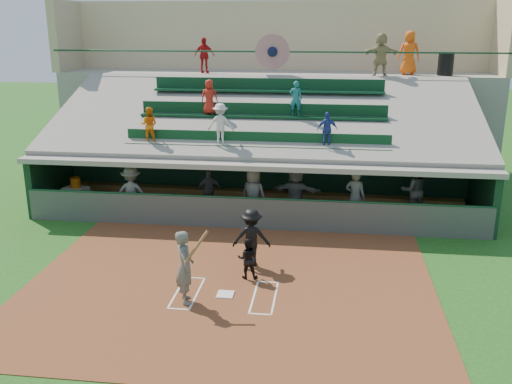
# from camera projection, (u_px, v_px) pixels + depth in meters

# --- Properties ---
(ground) EXTENTS (100.00, 100.00, 0.00)m
(ground) POSITION_uv_depth(u_px,v_px,m) (225.00, 296.00, 14.90)
(ground) COLOR #1B5016
(ground) RESTS_ON ground
(dirt_slab) EXTENTS (11.00, 9.00, 0.02)m
(dirt_slab) POSITION_uv_depth(u_px,v_px,m) (229.00, 287.00, 15.37)
(dirt_slab) COLOR brown
(dirt_slab) RESTS_ON ground
(home_plate) EXTENTS (0.43, 0.43, 0.03)m
(home_plate) POSITION_uv_depth(u_px,v_px,m) (225.00, 294.00, 14.89)
(home_plate) COLOR white
(home_plate) RESTS_ON dirt_slab
(batters_box_chalk) EXTENTS (2.65, 1.85, 0.01)m
(batters_box_chalk) POSITION_uv_depth(u_px,v_px,m) (225.00, 295.00, 14.89)
(batters_box_chalk) COLOR white
(batters_box_chalk) RESTS_ON dirt_slab
(dugout_floor) EXTENTS (16.00, 3.50, 0.04)m
(dugout_floor) POSITION_uv_depth(u_px,v_px,m) (257.00, 212.00, 21.31)
(dugout_floor) COLOR gray
(dugout_floor) RESTS_ON ground
(concourse_slab) EXTENTS (20.00, 3.00, 4.60)m
(concourse_slab) POSITION_uv_depth(u_px,v_px,m) (275.00, 121.00, 27.06)
(concourse_slab) COLOR gray
(concourse_slab) RESTS_ON ground
(grandstand) EXTENTS (20.40, 10.40, 7.80)m
(grandstand) POSITION_uv_depth(u_px,v_px,m) (268.00, 134.00, 24.23)
(grandstand) COLOR #4D524D
(grandstand) RESTS_ON ground
(batter_at_plate) EXTENTS (0.97, 0.83, 1.95)m
(batter_at_plate) POSITION_uv_depth(u_px,v_px,m) (185.00, 267.00, 14.27)
(batter_at_plate) COLOR #51534F
(batter_at_plate) RESTS_ON dirt_slab
(catcher) EXTENTS (0.61, 0.49, 1.16)m
(catcher) POSITION_uv_depth(u_px,v_px,m) (248.00, 258.00, 15.73)
(catcher) COLOR black
(catcher) RESTS_ON dirt_slab
(home_umpire) EXTENTS (1.16, 0.73, 1.72)m
(home_umpire) POSITION_uv_depth(u_px,v_px,m) (251.00, 237.00, 16.49)
(home_umpire) COLOR black
(home_umpire) RESTS_ON dirt_slab
(dugout_bench) EXTENTS (15.75, 1.05, 0.47)m
(dugout_bench) POSITION_uv_depth(u_px,v_px,m) (254.00, 196.00, 22.37)
(dugout_bench) COLOR brown
(dugout_bench) RESTS_ON dugout_floor
(white_table) EXTENTS (1.02, 0.88, 0.76)m
(white_table) POSITION_uv_depth(u_px,v_px,m) (76.00, 197.00, 21.82)
(white_table) COLOR silver
(white_table) RESTS_ON dugout_floor
(water_cooler) EXTENTS (0.38, 0.38, 0.38)m
(water_cooler) POSITION_uv_depth(u_px,v_px,m) (75.00, 183.00, 21.67)
(water_cooler) COLOR #D2660C
(water_cooler) RESTS_ON white_table
(dugout_player_a) EXTENTS (1.33, 0.88, 1.92)m
(dugout_player_a) POSITION_uv_depth(u_px,v_px,m) (132.00, 193.00, 20.37)
(dugout_player_a) COLOR #555853
(dugout_player_a) RESTS_ON dugout_floor
(dugout_player_b) EXTENTS (0.99, 0.69, 1.57)m
(dugout_player_b) POSITION_uv_depth(u_px,v_px,m) (209.00, 190.00, 21.32)
(dugout_player_b) COLOR #525450
(dugout_player_b) RESTS_ON dugout_floor
(dugout_player_c) EXTENTS (1.12, 0.94, 1.95)m
(dugout_player_c) POSITION_uv_depth(u_px,v_px,m) (254.00, 195.00, 20.07)
(dugout_player_c) COLOR #51544F
(dugout_player_c) RESTS_ON dugout_floor
(dugout_player_d) EXTENTS (1.82, 0.75, 1.91)m
(dugout_player_d) POSITION_uv_depth(u_px,v_px,m) (296.00, 193.00, 20.37)
(dugout_player_d) COLOR #61635E
(dugout_player_d) RESTS_ON dugout_floor
(dugout_player_e) EXTENTS (0.83, 0.68, 1.96)m
(dugout_player_e) POSITION_uv_depth(u_px,v_px,m) (355.00, 197.00, 19.77)
(dugout_player_e) COLOR #5E615C
(dugout_player_e) RESTS_ON dugout_floor
(dugout_player_f) EXTENTS (1.10, 0.94, 1.99)m
(dugout_player_f) POSITION_uv_depth(u_px,v_px,m) (413.00, 190.00, 20.53)
(dugout_player_f) COLOR #545651
(dugout_player_f) RESTS_ON dugout_floor
(trash_bin) EXTENTS (0.66, 0.66, 0.99)m
(trash_bin) POSITION_uv_depth(u_px,v_px,m) (446.00, 64.00, 24.63)
(trash_bin) COLOR black
(trash_bin) RESTS_ON concourse_slab
(concourse_staff_a) EXTENTS (0.94, 0.43, 1.57)m
(concourse_staff_a) POSITION_uv_depth(u_px,v_px,m) (204.00, 55.00, 25.73)
(concourse_staff_a) COLOR red
(concourse_staff_a) RESTS_ON concourse_slab
(concourse_staff_b) EXTENTS (0.94, 0.63, 1.89)m
(concourse_staff_b) POSITION_uv_depth(u_px,v_px,m) (409.00, 53.00, 24.88)
(concourse_staff_b) COLOR #EC540D
(concourse_staff_b) RESTS_ON concourse_slab
(concourse_staff_c) EXTENTS (1.74, 0.73, 1.82)m
(concourse_staff_c) POSITION_uv_depth(u_px,v_px,m) (381.00, 54.00, 24.24)
(concourse_staff_c) COLOR tan
(concourse_staff_c) RESTS_ON concourse_slab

